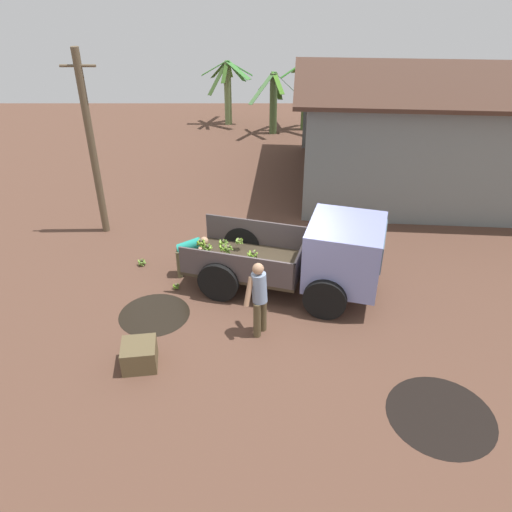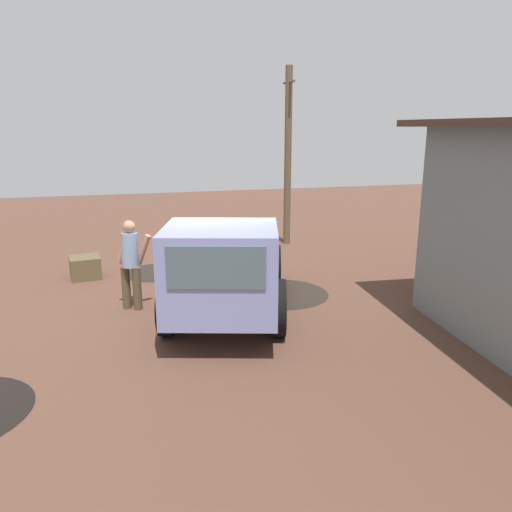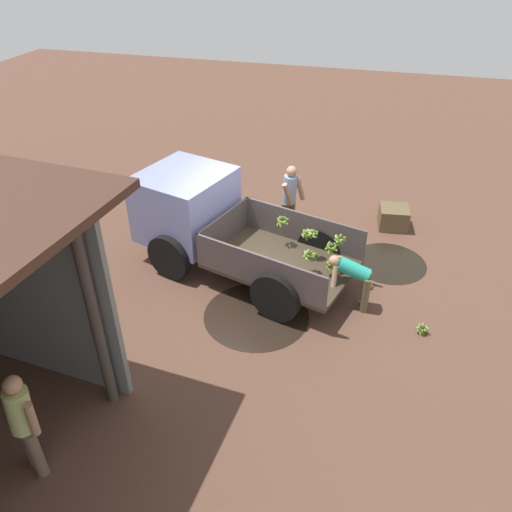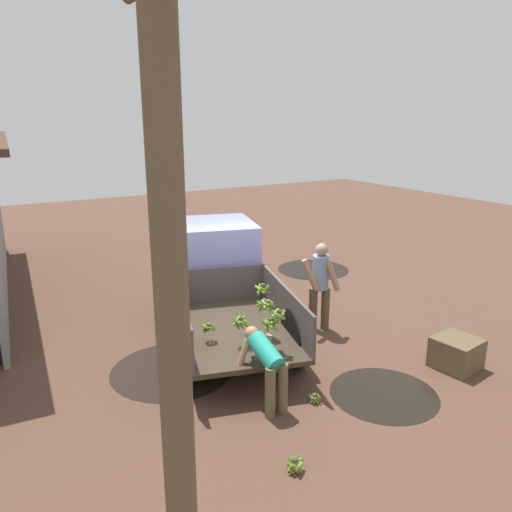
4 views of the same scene
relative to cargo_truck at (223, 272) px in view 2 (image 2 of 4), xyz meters
The scene contains 11 objects.
ground 1.48m from the cargo_truck, behind, with size 36.00×36.00×0.00m, color brown.
mud_patch_0 4.12m from the cargo_truck, 167.18° to the right, with size 1.61×1.61×0.01m, color black.
mud_patch_2 2.45m from the cargo_truck, 135.01° to the left, with size 1.99×1.99×0.01m, color black.
cargo_truck is the anchor object (origin of this frame).
utility_pole 6.99m from the cargo_truck, 152.10° to the left, with size 0.91×0.21×5.10m.
person_foreground_visitor 2.13m from the cargo_truck, 135.26° to the right, with size 0.58×0.71×1.74m.
person_worker_loading 3.35m from the cargo_truck, 166.32° to the left, with size 0.82×0.63×1.08m.
person_bystander_near_shed 5.38m from the cargo_truck, 85.39° to the left, with size 0.59×0.51×1.71m.
banana_bunch_on_ground_0 4.83m from the cargo_truck, 164.99° to the left, with size 0.24×0.24×0.18m.
banana_bunch_on_ground_1 3.66m from the cargo_truck, behind, with size 0.17×0.17×0.15m.
wooden_crate_0 4.68m from the cargo_truck, 147.08° to the right, with size 0.67×0.67×0.51m, color brown.
Camera 2 is at (9.03, -1.70, 3.45)m, focal length 35.00 mm.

